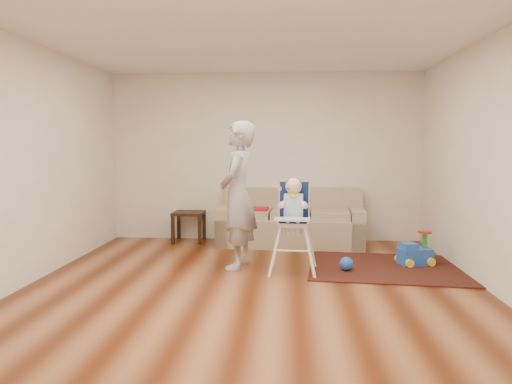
# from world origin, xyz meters

# --- Properties ---
(ground) EXTENTS (5.50, 5.50, 0.00)m
(ground) POSITION_xyz_m (0.00, 0.00, 0.00)
(ground) COLOR #491A06
(ground) RESTS_ON ground
(room_envelope) EXTENTS (5.04, 5.52, 2.72)m
(room_envelope) POSITION_xyz_m (0.00, 0.53, 1.88)
(room_envelope) COLOR beige
(room_envelope) RESTS_ON ground
(sofa) EXTENTS (2.27, 1.05, 0.86)m
(sofa) POSITION_xyz_m (0.41, 2.30, 0.43)
(sofa) COLOR #9E886B
(sofa) RESTS_ON ground
(side_table) EXTENTS (0.48, 0.48, 0.48)m
(side_table) POSITION_xyz_m (-1.21, 2.46, 0.24)
(side_table) COLOR black
(side_table) RESTS_ON ground
(area_rug) EXTENTS (2.25, 1.78, 0.02)m
(area_rug) POSITION_xyz_m (1.72, 0.89, 0.01)
(area_rug) COLOR black
(area_rug) RESTS_ON ground
(ride_on_toy) EXTENTS (0.46, 0.38, 0.43)m
(ride_on_toy) POSITION_xyz_m (2.00, 1.06, 0.23)
(ride_on_toy) COLOR blue
(ride_on_toy) RESTS_ON area_rug
(toy_ball) EXTENTS (0.17, 0.17, 0.17)m
(toy_ball) POSITION_xyz_m (1.09, 0.68, 0.10)
(toy_ball) COLOR blue
(toy_ball) RESTS_ON area_rug
(high_chair) EXTENTS (0.57, 0.57, 1.16)m
(high_chair) POSITION_xyz_m (0.44, 0.61, 0.56)
(high_chair) COLOR white
(high_chair) RESTS_ON ground
(adult) EXTENTS (0.54, 0.73, 1.84)m
(adult) POSITION_xyz_m (-0.25, 0.80, 0.92)
(adult) COLOR #9B9B9D
(adult) RESTS_ON ground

